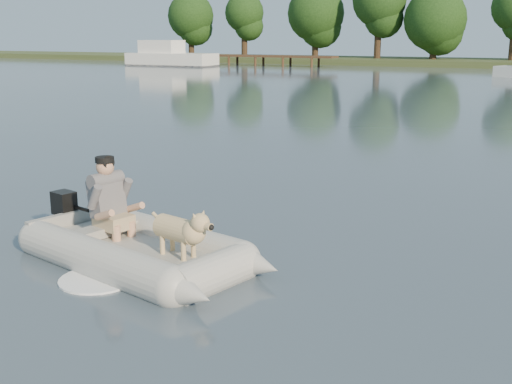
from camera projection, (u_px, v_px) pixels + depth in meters
The scene contains 7 objects.
water at pixel (165, 276), 8.05m from camera, with size 160.00×160.00×0.00m, color slate.
dock at pixel (250, 60), 64.40m from camera, with size 18.00×2.00×1.04m, color #4C331E, non-canonical shape.
dinghy at pixel (139, 219), 8.37m from camera, with size 4.88×3.55×1.43m, color #A7A8A2, non-canonical shape.
man at pixel (108, 195), 8.81m from camera, with size 0.75×0.64×1.11m, color #5F5E63, non-canonical shape.
dog at pixel (177, 233), 8.01m from camera, with size 0.96×0.34×0.64m, color tan, non-canonical shape.
outboard_motor at pixel (65, 217), 9.51m from camera, with size 0.43×0.30×0.81m, color black, non-canonical shape.
cabin_cruiser at pixel (171, 53), 63.22m from camera, with size 9.56×3.41×2.96m, color white, non-canonical shape.
Camera 1 is at (4.47, -6.22, 2.94)m, focal length 45.00 mm.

